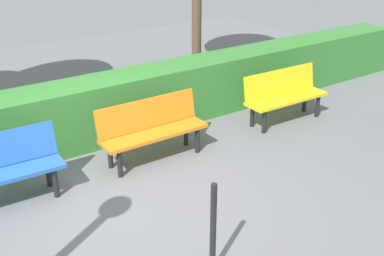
{
  "coord_description": "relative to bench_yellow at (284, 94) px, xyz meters",
  "views": [
    {
      "loc": [
        1.9,
        4.29,
        3.16
      ],
      "look_at": [
        -1.29,
        -0.38,
        0.55
      ],
      "focal_mm": 42.83,
      "sensor_mm": 36.0,
      "label": 1
    }
  ],
  "objects": [
    {
      "name": "ground_plane",
      "position": [
        3.43,
        0.78,
        -0.48
      ],
      "size": [
        16.58,
        16.58,
        0.0
      ],
      "primitive_type": "plane",
      "color": "slate"
    },
    {
      "name": "bench_yellow",
      "position": [
        0.0,
        0.0,
        0.0
      ],
      "size": [
        1.52,
        0.49,
        0.86
      ],
      "rotation": [
        0.0,
        0.0,
        -0.02
      ],
      "color": "yellow",
      "rests_on": "ground_plane"
    },
    {
      "name": "bench_orange",
      "position": [
        2.5,
        -0.07,
        0.0
      ],
      "size": [
        1.55,
        0.46,
        0.86
      ],
      "rotation": [
        0.0,
        0.0,
        -0.0
      ],
      "color": "orange",
      "rests_on": "ground_plane"
    },
    {
      "name": "hedge_row",
      "position": [
        2.37,
        -1.08,
        -0.0
      ],
      "size": [
        12.58,
        0.73,
        0.96
      ],
      "primitive_type": "cube",
      "color": "#387F33",
      "rests_on": "ground_plane"
    },
    {
      "name": "railing_post_mid",
      "position": [
        3.2,
        2.3,
        0.02
      ],
      "size": [
        0.06,
        0.06,
        1.0
      ],
      "primitive_type": "cylinder",
      "color": "black",
      "rests_on": "ground_plane"
    }
  ]
}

